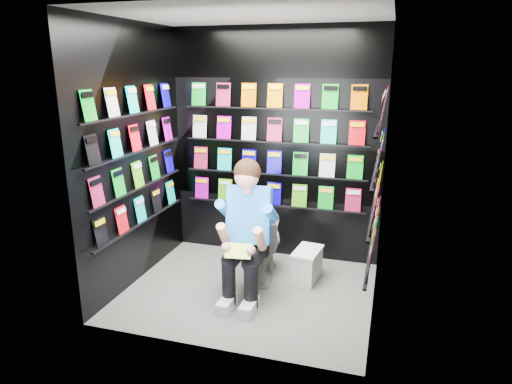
% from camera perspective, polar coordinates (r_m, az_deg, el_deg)
% --- Properties ---
extents(floor, '(2.40, 2.40, 0.00)m').
position_cam_1_polar(floor, '(4.67, -0.89, -12.24)').
color(floor, '#60605D').
rests_on(floor, ground).
extents(ceiling, '(2.40, 2.40, 0.00)m').
position_cam_1_polar(ceiling, '(4.15, -1.05, 21.37)').
color(ceiling, white).
rests_on(ceiling, floor).
extents(wall_back, '(2.40, 0.04, 2.60)m').
position_cam_1_polar(wall_back, '(5.17, 2.40, 5.76)').
color(wall_back, black).
rests_on(wall_back, floor).
extents(wall_front, '(2.40, 0.04, 2.60)m').
position_cam_1_polar(wall_front, '(3.31, -6.20, 0.04)').
color(wall_front, black).
rests_on(wall_front, floor).
extents(wall_left, '(0.04, 2.00, 2.60)m').
position_cam_1_polar(wall_left, '(4.72, -15.03, 4.29)').
color(wall_left, black).
rests_on(wall_left, floor).
extents(wall_right, '(0.04, 2.00, 2.60)m').
position_cam_1_polar(wall_right, '(4.04, 15.52, 2.39)').
color(wall_right, black).
rests_on(wall_right, floor).
extents(comics_back, '(2.10, 0.06, 1.37)m').
position_cam_1_polar(comics_back, '(5.14, 2.32, 5.76)').
color(comics_back, '#DC6800').
rests_on(comics_back, wall_back).
extents(comics_left, '(0.06, 1.70, 1.37)m').
position_cam_1_polar(comics_left, '(4.71, -14.72, 4.34)').
color(comics_left, '#DC6800').
rests_on(comics_left, wall_left).
extents(comics_right, '(0.06, 1.70, 1.37)m').
position_cam_1_polar(comics_right, '(4.04, 15.10, 2.49)').
color(comics_right, '#DC6800').
rests_on(comics_right, wall_right).
extents(toilet, '(0.52, 0.80, 0.73)m').
position_cam_1_polar(toilet, '(4.84, 0.63, -6.45)').
color(toilet, white).
rests_on(toilet, floor).
extents(longbox, '(0.27, 0.43, 0.31)m').
position_cam_1_polar(longbox, '(4.85, 6.38, -9.23)').
color(longbox, white).
rests_on(longbox, floor).
extents(longbox_lid, '(0.29, 0.46, 0.03)m').
position_cam_1_polar(longbox_lid, '(4.78, 6.44, -7.39)').
color(longbox_lid, white).
rests_on(longbox_lid, longbox).
extents(reader, '(0.66, 0.89, 1.51)m').
position_cam_1_polar(reader, '(4.34, -0.75, -3.00)').
color(reader, '#2582F1').
rests_on(reader, toilet).
extents(held_comic, '(0.25, 0.17, 0.10)m').
position_cam_1_polar(held_comic, '(4.11, -2.20, -7.36)').
color(held_comic, green).
rests_on(held_comic, reader).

